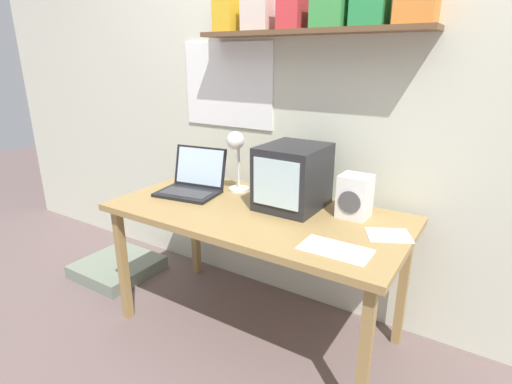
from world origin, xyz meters
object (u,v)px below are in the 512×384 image
Objects in this scene: desk_lamp at (236,150)px; space_heater at (355,196)px; laptop at (193,181)px; open_notebook at (389,235)px; loose_paper_near_monitor at (335,249)px; floor_cushion at (118,267)px; juice_glass at (188,173)px; corner_desk at (256,221)px; crt_monitor at (293,177)px.

space_heater is at bearing -18.49° from desk_lamp.
laptop is 1.62× the size of open_notebook.
floor_cushion is at bearing 173.42° from loose_paper_near_monitor.
laptop is 0.22m from juice_glass.
floor_cushion is at bearing -178.03° from open_notebook.
corner_desk is at bearing -175.12° from open_notebook.
crt_monitor is 1.00× the size of desk_lamp.
corner_desk is 13.41× the size of juice_glass.
loose_paper_near_monitor is at bearing -79.30° from space_heater.
crt_monitor reaches higher than floor_cushion.
corner_desk is 3.07× the size of floor_cushion.
desk_lamp reaches higher than open_notebook.
laptop is 1.79× the size of space_heater.
crt_monitor is 0.62m from laptop.
desk_lamp reaches higher than juice_glass.
open_notebook reaches higher than corner_desk.
space_heater reaches higher than corner_desk.
open_notebook is at bearing 60.29° from loose_paper_near_monitor.
juice_glass is (-0.77, 0.05, -0.11)m from crt_monitor.
open_notebook is (1.13, -0.00, -0.06)m from laptop.
juice_glass is at bearing -179.45° from space_heater.
laptop reaches higher than floor_cushion.
crt_monitor is at bearing -23.32° from desk_lamp.
floor_cushion is (-0.70, -0.07, -0.74)m from laptop.
loose_paper_near_monitor is (0.99, -0.26, -0.06)m from laptop.
floor_cushion is (-1.30, -0.16, -0.84)m from crt_monitor.
juice_glass is 0.23× the size of floor_cushion.
space_heater is at bearing -0.93° from juice_glass.
loose_paper_near_monitor is at bearing -21.37° from corner_desk.
desk_lamp is 1.32m from floor_cushion.
corner_desk is 4.25× the size of crt_monitor.
desk_lamp reaches higher than corner_desk.
juice_glass is 1.09m from space_heater.
desk_lamp is (-0.37, 0.03, 0.09)m from crt_monitor.
laptop is at bearing -171.74° from desk_lamp.
loose_paper_near_monitor reaches higher than floor_cushion.
corner_desk is 7.26× the size of space_heater.
corner_desk is 5.28× the size of loose_paper_near_monitor.
crt_monitor reaches higher than laptop.
loose_paper_near_monitor is at bearing -23.66° from laptop.
crt_monitor is at bearing -4.04° from juice_glass.
juice_glass is (-0.39, 0.03, -0.20)m from desk_lamp.
laptop is 1.30× the size of loose_paper_near_monitor.
floor_cushion is at bearing -157.97° from juice_glass.
crt_monitor reaches higher than loose_paper_near_monitor.
open_notebook is at bearing -9.05° from laptop.
desk_lamp reaches higher than laptop.
loose_paper_near_monitor reaches higher than corner_desk.
space_heater is 0.42× the size of floor_cushion.
laptop is at bearing 5.49° from floor_cushion.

